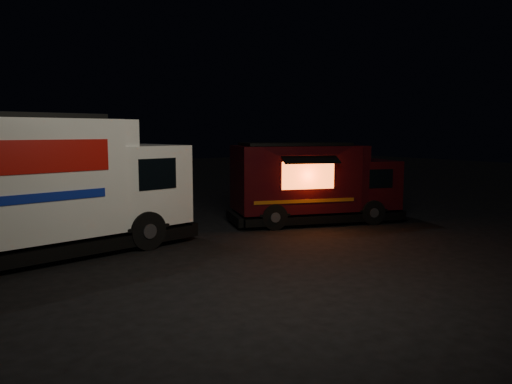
{
  "coord_description": "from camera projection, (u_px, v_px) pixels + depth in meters",
  "views": [
    {
      "loc": [
        -7.74,
        -10.3,
        3.0
      ],
      "look_at": [
        0.7,
        2.0,
        1.2
      ],
      "focal_mm": 35.0,
      "sensor_mm": 36.0,
      "label": 1
    }
  ],
  "objects": [
    {
      "name": "ground",
      "position": [
        277.0,
        246.0,
        13.14
      ],
      "size": [
        80.0,
        80.0,
        0.0
      ],
      "primitive_type": "plane",
      "color": "black",
      "rests_on": "ground"
    },
    {
      "name": "white_truck",
      "position": [
        41.0,
        186.0,
        11.95
      ],
      "size": [
        7.86,
        3.75,
        3.42
      ],
      "primitive_type": null,
      "rotation": [
        0.0,
        0.0,
        0.16
      ],
      "color": "white",
      "rests_on": "ground"
    },
    {
      "name": "red_truck",
      "position": [
        316.0,
        183.0,
        16.55
      ],
      "size": [
        6.07,
        3.87,
        2.65
      ],
      "primitive_type": null,
      "rotation": [
        0.0,
        0.0,
        -0.34
      ],
      "color": "#33090A",
      "rests_on": "ground"
    }
  ]
}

